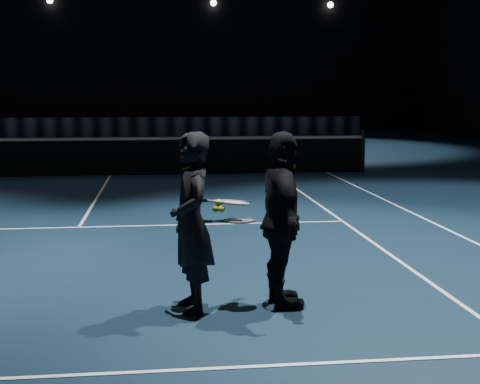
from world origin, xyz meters
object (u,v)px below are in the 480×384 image
Objects in this scene: player_a at (191,223)px; tennis_balls at (219,207)px; player_b at (282,220)px; racket_lower at (240,221)px; racket_upper at (234,202)px.

tennis_balls is (0.25, 0.01, 0.14)m from player_a.
player_b reaches higher than racket_lower.
racket_lower is at bearing 87.24° from player_b.
player_a and player_b have the same top height.
player_a reaches higher than racket_lower.
player_b is 13.95× the size of tennis_balls.
player_a is 1.00× the size of player_b.
racket_upper is 5.67× the size of tennis_balls.
player_b is 0.40m from racket_lower.
tennis_balls is (-0.60, 0.00, 0.14)m from player_b.
racket_lower is 5.67× the size of tennis_balls.
player_a is 0.85m from player_b.
tennis_balls is (-0.20, 0.00, 0.13)m from racket_lower.
racket_upper reaches higher than tennis_balls.
racket_lower is (-0.40, -0.00, 0.01)m from player_b.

